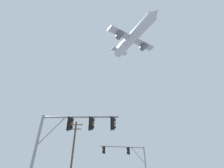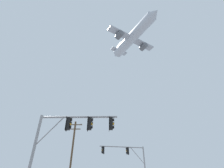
% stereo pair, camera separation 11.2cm
% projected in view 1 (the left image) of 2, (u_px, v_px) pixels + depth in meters
% --- Properties ---
extents(signal_pole_near, '(5.91, 0.51, 6.39)m').
position_uv_depth(signal_pole_near, '(70.00, 134.00, 11.83)').
color(signal_pole_near, gray).
rests_on(signal_pole_near, ground).
extents(signal_pole_far, '(6.53, 1.44, 6.75)m').
position_uv_depth(signal_pole_far, '(130.00, 158.00, 23.30)').
color(signal_pole_far, gray).
rests_on(signal_pole_far, ground).
extents(utility_pole, '(2.20, 0.28, 10.66)m').
position_uv_depth(utility_pole, '(72.00, 155.00, 24.09)').
color(utility_pole, brown).
rests_on(utility_pole, ground).
extents(airplane, '(16.54, 21.43, 6.38)m').
position_uv_depth(airplane, '(133.00, 37.00, 55.19)').
color(airplane, '#B7BCC6').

